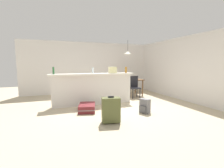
{
  "coord_description": "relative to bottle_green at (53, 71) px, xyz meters",
  "views": [
    {
      "loc": [
        -1.79,
        -4.91,
        1.44
      ],
      "look_at": [
        0.17,
        0.46,
        0.72
      ],
      "focal_mm": 25.57,
      "sensor_mm": 36.0,
      "label": 1
    }
  ],
  "objects": [
    {
      "name": "partition_half_wall",
      "position": [
        1.3,
        -0.0,
        -0.7
      ],
      "size": [
        2.8,
        0.2,
        1.06
      ],
      "primitive_type": "cube",
      "color": "silver",
      "rests_on": "ground_plane"
    },
    {
      "name": "dining_table",
      "position": [
        3.28,
        1.14,
        -0.58
      ],
      "size": [
        1.1,
        0.8,
        0.74
      ],
      "color": "brown",
      "rests_on": "ground_plane"
    },
    {
      "name": "suitcase_flat_maroon",
      "position": [
        0.92,
        -0.73,
        -1.12
      ],
      "size": [
        0.65,
        0.88,
        0.22
      ],
      "color": "maroon",
      "rests_on": "ground_plane"
    },
    {
      "name": "bottle_clear",
      "position": [
        1.31,
        0.07,
        -0.01
      ],
      "size": [
        0.07,
        0.07,
        0.21
      ],
      "primitive_type": "cylinder",
      "color": "silver",
      "rests_on": "bar_countertop"
    },
    {
      "name": "suitcase_upright_olive",
      "position": [
        1.28,
        -1.9,
        -0.9
      ],
      "size": [
        0.48,
        0.32,
        0.67
      ],
      "color": "#51562D",
      "rests_on": "ground_plane"
    },
    {
      "name": "ground_plane",
      "position": [
        1.8,
        -0.55,
        -1.25
      ],
      "size": [
        13.0,
        13.0,
        0.05
      ],
      "primitive_type": "cube",
      "color": "#BCAD8E"
    },
    {
      "name": "bar_countertop",
      "position": [
        1.3,
        -0.0,
        -0.14
      ],
      "size": [
        2.96,
        0.4,
        0.05
      ],
      "primitive_type": "cube",
      "color": "white",
      "rests_on": "partition_half_wall"
    },
    {
      "name": "bottle_green",
      "position": [
        0.0,
        0.0,
        0.0
      ],
      "size": [
        0.06,
        0.06,
        0.23
      ],
      "primitive_type": "cylinder",
      "color": "#2D6B38",
      "rests_on": "bar_countertop"
    },
    {
      "name": "grocery_bag",
      "position": [
        2.02,
        -0.02,
        -0.01
      ],
      "size": [
        0.26,
        0.18,
        0.22
      ],
      "primitive_type": "cube",
      "color": "beige",
      "rests_on": "bar_countertop"
    },
    {
      "name": "wall_back",
      "position": [
        1.8,
        2.5,
        0.02
      ],
      "size": [
        6.6,
        0.1,
        2.5
      ],
      "primitive_type": "cube",
      "color": "silver",
      "rests_on": "ground_plane"
    },
    {
      "name": "pendant_lamp",
      "position": [
        3.19,
        1.19,
        0.72
      ],
      "size": [
        0.34,
        0.34,
        0.67
      ],
      "color": "black"
    },
    {
      "name": "wall_right",
      "position": [
        4.85,
        -0.25,
        0.02
      ],
      "size": [
        0.1,
        6.0,
        2.5
      ],
      "primitive_type": "cube",
      "color": "silver",
      "rests_on": "ground_plane"
    },
    {
      "name": "dining_chair_near_partition",
      "position": [
        3.22,
        0.56,
        -0.71
      ],
      "size": [
        0.44,
        0.44,
        0.93
      ],
      "color": "black",
      "rests_on": "ground_plane"
    },
    {
      "name": "bottle_amber",
      "position": [
        2.53,
        -0.07,
        -0.01
      ],
      "size": [
        0.07,
        0.07,
        0.22
      ],
      "primitive_type": "cylinder",
      "color": "#9E661E",
      "rests_on": "bar_countertop"
    },
    {
      "name": "backpack_grey",
      "position": [
        2.49,
        -1.49,
        -1.03
      ],
      "size": [
        0.31,
        0.33,
        0.42
      ],
      "color": "slate",
      "rests_on": "ground_plane"
    }
  ]
}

